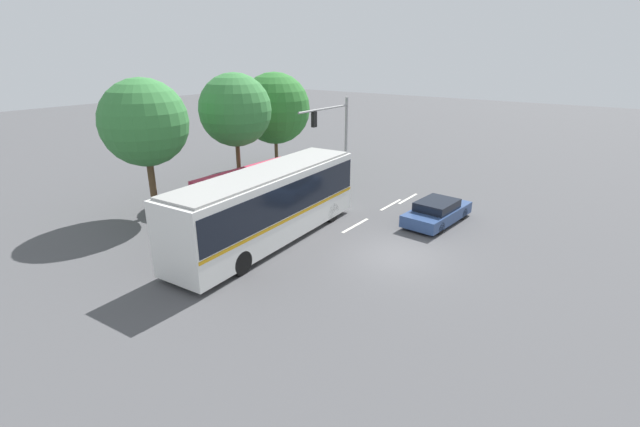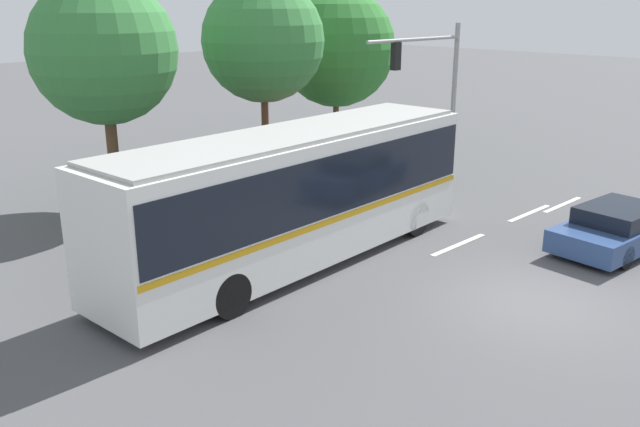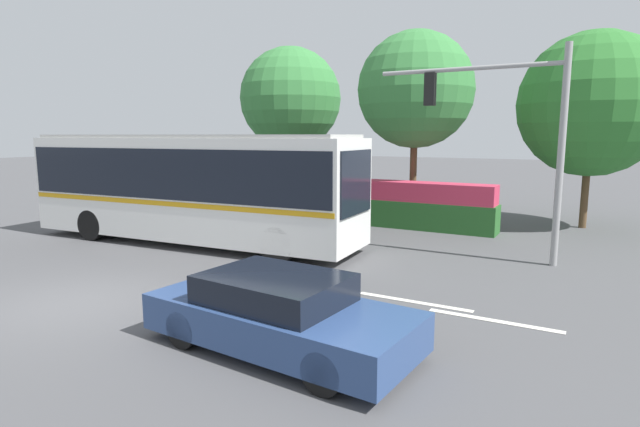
{
  "view_description": "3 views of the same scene",
  "coord_description": "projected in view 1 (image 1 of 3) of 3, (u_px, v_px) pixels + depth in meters",
  "views": [
    {
      "loc": [
        -16.1,
        -7.71,
        8.33
      ],
      "look_at": [
        -1.65,
        2.9,
        1.81
      ],
      "focal_mm": 24.97,
      "sensor_mm": 36.0,
      "label": 1
    },
    {
      "loc": [
        -12.83,
        -6.34,
        6.4
      ],
      "look_at": [
        -1.77,
        4.94,
        1.37
      ],
      "focal_mm": 37.57,
      "sensor_mm": 36.0,
      "label": 2
    },
    {
      "loc": [
        9.15,
        -6.17,
        3.38
      ],
      "look_at": [
        3.72,
        3.48,
        1.65
      ],
      "focal_mm": 28.24,
      "sensor_mm": 36.0,
      "label": 3
    }
  ],
  "objects": [
    {
      "name": "flowering_hedge",
      "position": [
        246.0,
        183.0,
        27.13
      ],
      "size": [
        7.78,
        1.03,
        1.7
      ],
      "color": "#286028",
      "rests_on": "ground"
    },
    {
      "name": "street_tree_left",
      "position": [
        144.0,
        123.0,
        22.48
      ],
      "size": [
        4.43,
        4.43,
        7.19
      ],
      "color": "brown",
      "rests_on": "ground"
    },
    {
      "name": "ground_plane",
      "position": [
        396.0,
        256.0,
        19.33
      ],
      "size": [
        140.0,
        140.0,
        0.0
      ],
      "primitive_type": "plane",
      "color": "#4C4C4F"
    },
    {
      "name": "street_tree_right",
      "position": [
        275.0,
        108.0,
        32.43
      ],
      "size": [
        5.13,
        5.13,
        7.03
      ],
      "color": "brown",
      "rests_on": "ground"
    },
    {
      "name": "street_tree_centre",
      "position": [
        235.0,
        110.0,
        26.64
      ],
      "size": [
        4.35,
        4.35,
        7.24
      ],
      "color": "brown",
      "rests_on": "ground"
    },
    {
      "name": "lane_stripe_far",
      "position": [
        355.0,
        226.0,
        22.66
      ],
      "size": [
        2.4,
        0.16,
        0.01
      ],
      "primitive_type": "cube",
      "color": "silver",
      "rests_on": "ground"
    },
    {
      "name": "traffic_light_pole",
      "position": [
        336.0,
        131.0,
        27.8
      ],
      "size": [
        4.97,
        0.24,
        5.65
      ],
      "rotation": [
        0.0,
        0.0,
        3.14
      ],
      "color": "gray",
      "rests_on": "ground"
    },
    {
      "name": "sedan_foreground",
      "position": [
        437.0,
        212.0,
        22.89
      ],
      "size": [
        4.52,
        2.19,
        1.21
      ],
      "rotation": [
        0.0,
        0.0,
        -0.08
      ],
      "color": "navy",
      "rests_on": "ground"
    },
    {
      "name": "lane_stripe_near",
      "position": [
        408.0,
        199.0,
        26.81
      ],
      "size": [
        2.4,
        0.16,
        0.01
      ],
      "primitive_type": "cube",
      "color": "silver",
      "rests_on": "ground"
    },
    {
      "name": "city_bus",
      "position": [
        269.0,
        202.0,
        20.18
      ],
      "size": [
        11.22,
        3.26,
        3.4
      ],
      "rotation": [
        0.0,
        0.0,
        0.07
      ],
      "color": "silver",
      "rests_on": "ground"
    },
    {
      "name": "lane_stripe_mid",
      "position": [
        391.0,
        205.0,
        25.74
      ],
      "size": [
        2.4,
        0.16,
        0.01
      ],
      "primitive_type": "cube",
      "color": "silver",
      "rests_on": "ground"
    }
  ]
}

